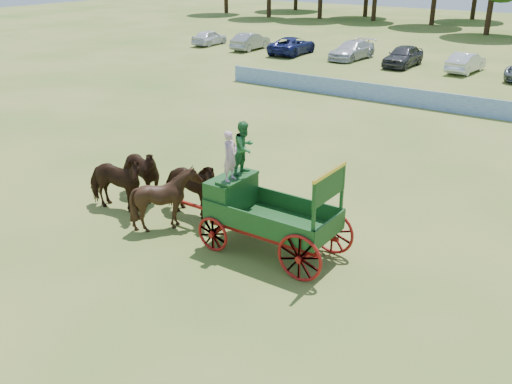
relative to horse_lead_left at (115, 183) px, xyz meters
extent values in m
plane|color=olive|center=(4.40, 1.86, -1.02)|extent=(160.00, 160.00, 0.00)
imported|color=#311B0D|center=(0.00, 0.00, 0.00)|extent=(2.61, 1.63, 2.05)
imported|color=#311B0D|center=(0.00, 1.10, 0.00)|extent=(2.56, 1.44, 2.05)
imported|color=#311B0D|center=(2.40, 0.00, 0.00)|extent=(2.12, 1.96, 2.05)
imported|color=#311B0D|center=(2.40, 1.10, 0.00)|extent=(2.50, 1.28, 2.05)
cube|color=#A21710|center=(4.60, 0.55, -0.42)|extent=(0.12, 2.00, 0.12)
cube|color=#A21710|center=(7.60, 0.55, -0.42)|extent=(0.12, 2.00, 0.12)
cube|color=#A21710|center=(6.10, 0.00, -0.30)|extent=(3.80, 0.10, 0.12)
cube|color=#A21710|center=(6.10, 1.10, -0.30)|extent=(3.80, 0.10, 0.12)
cube|color=#A21710|center=(3.70, 0.55, -0.27)|extent=(2.80, 0.09, 0.09)
cube|color=#16441D|center=(6.10, 0.55, -0.02)|extent=(3.80, 1.80, 0.10)
cube|color=#16441D|center=(6.10, -0.33, 0.28)|extent=(3.80, 0.06, 0.55)
cube|color=#16441D|center=(6.10, 1.43, 0.28)|extent=(3.80, 0.06, 0.55)
cube|color=#16441D|center=(7.98, 0.55, 0.28)|extent=(0.06, 1.80, 0.55)
cube|color=#16441D|center=(4.60, 0.55, 0.53)|extent=(0.85, 1.70, 1.05)
cube|color=#16441D|center=(4.85, 0.55, 1.10)|extent=(0.55, 1.50, 0.08)
cube|color=#16441D|center=(4.22, 0.55, 0.33)|extent=(0.10, 1.60, 0.65)
cube|color=#16441D|center=(4.40, 0.55, 0.03)|extent=(0.55, 1.60, 0.06)
cube|color=#16441D|center=(7.90, -0.25, 0.93)|extent=(0.08, 0.08, 1.80)
cube|color=#16441D|center=(7.90, 1.35, 0.93)|extent=(0.08, 0.08, 1.80)
cube|color=#16441D|center=(7.90, 0.55, 1.53)|extent=(0.07, 1.75, 0.75)
cube|color=gold|center=(7.90, 0.55, 1.93)|extent=(0.08, 1.80, 0.09)
cube|color=gold|center=(7.86, 0.55, 1.53)|extent=(0.02, 1.30, 0.12)
torus|color=#A21710|center=(4.60, -0.40, -0.47)|extent=(1.09, 0.09, 1.09)
torus|color=#A21710|center=(4.60, 1.50, -0.47)|extent=(1.09, 0.09, 1.09)
torus|color=#A21710|center=(7.60, -0.40, -0.32)|extent=(1.39, 0.09, 1.39)
torus|color=#A21710|center=(7.60, 1.50, -0.32)|extent=(1.39, 0.09, 1.39)
imported|color=#C597AB|center=(4.85, 0.20, 1.88)|extent=(0.36, 0.54, 1.48)
imported|color=#296D35|center=(4.85, 0.90, 1.94)|extent=(0.61, 0.78, 1.61)
cube|color=#1B4297|center=(3.40, 19.86, -0.50)|extent=(26.00, 0.08, 1.05)
imported|color=silver|center=(-21.60, 31.82, -0.30)|extent=(1.99, 4.34, 1.44)
imported|color=gray|center=(-16.67, 31.73, -0.27)|extent=(1.79, 4.66, 1.52)
imported|color=navy|center=(-12.18, 31.76, -0.27)|extent=(2.84, 5.57, 1.51)
imported|color=silver|center=(-6.73, 32.40, -0.27)|extent=(2.51, 5.37, 1.52)
imported|color=#333338|center=(-1.97, 31.67, -0.20)|extent=(1.97, 4.84, 1.64)
imported|color=silver|center=(2.78, 32.06, -0.29)|extent=(1.93, 4.55, 1.46)
cylinder|color=#382314|center=(-24.41, 59.00, 1.42)|extent=(0.60, 0.60, 4.88)
cylinder|color=#382314|center=(-17.30, 60.66, 1.14)|extent=(0.60, 0.60, 4.33)
cylinder|color=#382314|center=(-9.41, 60.37, 1.49)|extent=(0.60, 0.60, 5.03)
cylinder|color=#382314|center=(-1.45, 54.86, 1.24)|extent=(0.60, 0.60, 4.52)
camera|label=1|loc=(14.31, -12.15, 7.30)|focal=40.00mm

